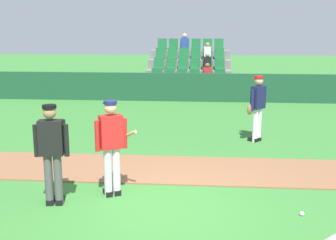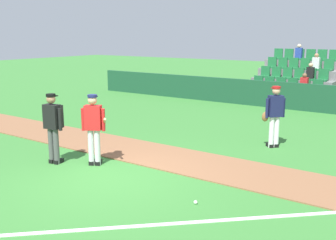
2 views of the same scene
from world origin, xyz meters
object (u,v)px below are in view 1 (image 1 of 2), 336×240
at_px(batter_red_jersey, 112,144).
at_px(baseball, 302,214).
at_px(runner_navy_jersey, 257,106).
at_px(umpire_home_plate, 52,149).

distance_m(batter_red_jersey, baseball, 3.44).
distance_m(batter_red_jersey, runner_navy_jersey, 5.06).
bearing_deg(baseball, umpire_home_plate, 178.23).
height_order(batter_red_jersey, umpire_home_plate, same).
bearing_deg(runner_navy_jersey, baseball, -87.40).
xyz_separation_m(batter_red_jersey, umpire_home_plate, (-0.92, -0.47, 0.03)).
height_order(batter_red_jersey, baseball, batter_red_jersey).
relative_size(umpire_home_plate, baseball, 23.78).
xyz_separation_m(batter_red_jersey, baseball, (3.25, -0.60, -0.93)).
distance_m(runner_navy_jersey, baseball, 4.74).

